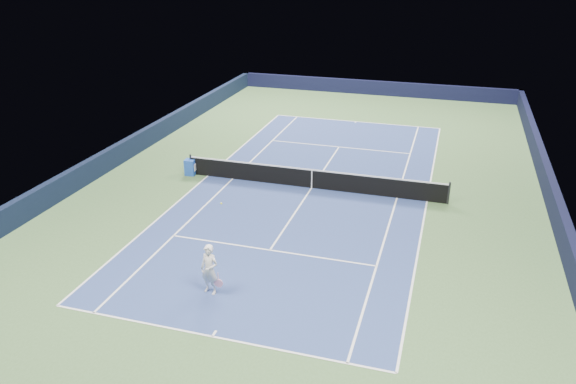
# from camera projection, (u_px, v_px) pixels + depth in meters

# --- Properties ---
(ground) EXTENTS (40.00, 40.00, 0.00)m
(ground) POSITION_uv_depth(u_px,v_px,m) (312.00, 188.00, 27.25)
(ground) COLOR #3C5D32
(ground) RESTS_ON ground
(wall_far) EXTENTS (22.00, 0.35, 1.10)m
(wall_far) POSITION_uv_depth(u_px,v_px,m) (374.00, 88.00, 44.43)
(wall_far) COLOR black
(wall_far) RESTS_ON ground
(wall_right) EXTENTS (0.35, 40.00, 1.10)m
(wall_right) POSITION_uv_depth(u_px,v_px,m) (555.00, 205.00, 24.17)
(wall_right) COLOR black
(wall_right) RESTS_ON ground
(wall_left) EXTENTS (0.35, 40.00, 1.10)m
(wall_left) POSITION_uv_depth(u_px,v_px,m) (115.00, 156.00, 29.89)
(wall_left) COLOR #101932
(wall_left) RESTS_ON ground
(court_surface) EXTENTS (10.97, 23.77, 0.01)m
(court_surface) POSITION_uv_depth(u_px,v_px,m) (312.00, 188.00, 27.24)
(court_surface) COLOR navy
(court_surface) RESTS_ON ground
(baseline_far) EXTENTS (10.97, 0.08, 0.00)m
(baseline_far) POSITION_uv_depth(u_px,v_px,m) (356.00, 122.00, 37.68)
(baseline_far) COLOR white
(baseline_far) RESTS_ON ground
(baseline_near) EXTENTS (10.97, 0.08, 0.00)m
(baseline_near) POSITION_uv_depth(u_px,v_px,m) (212.00, 336.00, 16.81)
(baseline_near) COLOR white
(baseline_near) RESTS_ON ground
(sideline_doubles_right) EXTENTS (0.08, 23.77, 0.00)m
(sideline_doubles_right) POSITION_uv_depth(u_px,v_px,m) (427.00, 201.00, 25.79)
(sideline_doubles_right) COLOR white
(sideline_doubles_right) RESTS_ON ground
(sideline_doubles_left) EXTENTS (0.08, 23.77, 0.00)m
(sideline_doubles_left) POSITION_uv_depth(u_px,v_px,m) (208.00, 176.00, 28.69)
(sideline_doubles_left) COLOR white
(sideline_doubles_left) RESTS_ON ground
(sideline_singles_right) EXTENTS (0.08, 23.77, 0.00)m
(sideline_singles_right) POSITION_uv_depth(u_px,v_px,m) (397.00, 198.00, 26.15)
(sideline_singles_right) COLOR white
(sideline_singles_right) RESTS_ON ground
(sideline_singles_left) EXTENTS (0.08, 23.77, 0.00)m
(sideline_singles_left) POSITION_uv_depth(u_px,v_px,m) (233.00, 179.00, 28.33)
(sideline_singles_left) COLOR white
(sideline_singles_left) RESTS_ON ground
(service_line_far) EXTENTS (8.23, 0.08, 0.00)m
(service_line_far) POSITION_uv_depth(u_px,v_px,m) (339.00, 147.00, 32.86)
(service_line_far) COLOR white
(service_line_far) RESTS_ON ground
(service_line_near) EXTENTS (8.23, 0.08, 0.00)m
(service_line_near) POSITION_uv_depth(u_px,v_px,m) (270.00, 250.00, 21.62)
(service_line_near) COLOR white
(service_line_near) RESTS_ON ground
(center_service_line) EXTENTS (0.08, 12.80, 0.00)m
(center_service_line) POSITION_uv_depth(u_px,v_px,m) (312.00, 188.00, 27.24)
(center_service_line) COLOR white
(center_service_line) RESTS_ON ground
(center_mark_far) EXTENTS (0.08, 0.30, 0.00)m
(center_mark_far) POSITION_uv_depth(u_px,v_px,m) (356.00, 122.00, 37.55)
(center_mark_far) COLOR white
(center_mark_far) RESTS_ON ground
(center_mark_near) EXTENTS (0.08, 0.30, 0.00)m
(center_mark_near) POSITION_uv_depth(u_px,v_px,m) (214.00, 333.00, 16.94)
(center_mark_near) COLOR white
(center_mark_near) RESTS_ON ground
(tennis_net) EXTENTS (12.90, 0.10, 1.07)m
(tennis_net) POSITION_uv_depth(u_px,v_px,m) (312.00, 178.00, 27.04)
(tennis_net) COLOR black
(tennis_net) RESTS_ON ground
(sponsor_cube) EXTENTS (0.58, 0.48, 0.82)m
(sponsor_cube) POSITION_uv_depth(u_px,v_px,m) (190.00, 167.00, 28.69)
(sponsor_cube) COLOR blue
(sponsor_cube) RESTS_ON ground
(tennis_player) EXTENTS (0.84, 1.31, 2.91)m
(tennis_player) POSITION_uv_depth(u_px,v_px,m) (210.00, 270.00, 18.62)
(tennis_player) COLOR white
(tennis_player) RESTS_ON ground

